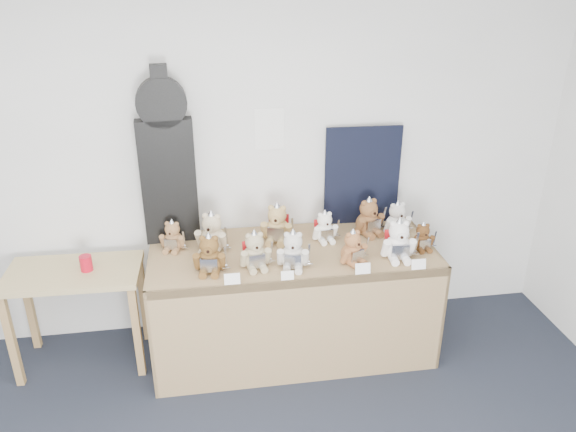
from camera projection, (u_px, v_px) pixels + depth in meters
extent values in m
plane|color=white|center=(162.00, 165.00, 3.96)|extent=(6.00, 0.00, 6.00)
cube|color=white|center=(269.00, 129.00, 3.97)|extent=(0.21, 0.00, 0.30)
cube|color=#936E4A|center=(293.00, 253.00, 3.93)|extent=(1.99, 0.83, 0.06)
cube|color=#936E4A|center=(302.00, 333.00, 3.72)|extent=(1.98, 0.02, 0.83)
cube|color=#936E4A|center=(155.00, 312.00, 3.95)|extent=(0.02, 0.83, 0.83)
cube|color=#936E4A|center=(421.00, 289.00, 4.22)|extent=(0.02, 0.83, 0.83)
cube|color=tan|center=(73.00, 273.00, 3.81)|extent=(0.91, 0.52, 0.04)
cube|color=#A37E46|center=(12.00, 341.00, 3.73)|extent=(0.05, 0.05, 0.71)
cube|color=#A37E46|center=(30.00, 307.00, 4.11)|extent=(0.05, 0.05, 0.71)
cube|color=#A37E46|center=(137.00, 332.00, 3.83)|extent=(0.05, 0.05, 0.71)
cube|color=#A37E46|center=(143.00, 299.00, 4.21)|extent=(0.05, 0.05, 0.71)
cube|color=black|center=(169.00, 182.00, 3.89)|extent=(0.38, 0.13, 0.89)
cylinder|color=black|center=(161.00, 102.00, 3.66)|extent=(0.34, 0.13, 0.33)
cube|color=black|center=(159.00, 82.00, 3.60)|extent=(0.12, 0.11, 0.22)
cube|color=black|center=(362.00, 176.00, 4.18)|extent=(0.57, 0.04, 0.76)
cylinder|color=red|center=(86.00, 263.00, 3.79)|extent=(0.08, 0.08, 0.11)
ellipsoid|color=brown|center=(210.00, 261.00, 3.62)|extent=(0.19, 0.17, 0.17)
sphere|color=brown|center=(209.00, 245.00, 3.57)|extent=(0.12, 0.12, 0.12)
cylinder|color=brown|center=(208.00, 250.00, 3.53)|extent=(0.06, 0.04, 0.05)
sphere|color=black|center=(208.00, 252.00, 3.51)|extent=(0.02, 0.02, 0.02)
sphere|color=brown|center=(202.00, 239.00, 3.55)|extent=(0.04, 0.04, 0.04)
sphere|color=brown|center=(215.00, 238.00, 3.55)|extent=(0.04, 0.04, 0.04)
cylinder|color=brown|center=(197.00, 261.00, 3.59)|extent=(0.06, 0.10, 0.13)
cylinder|color=brown|center=(222.00, 261.00, 3.60)|extent=(0.06, 0.10, 0.13)
cylinder|color=brown|center=(204.00, 272.00, 3.58)|extent=(0.07, 0.12, 0.05)
cylinder|color=brown|center=(215.00, 272.00, 3.58)|extent=(0.07, 0.12, 0.05)
cube|color=white|center=(209.00, 265.00, 3.56)|extent=(0.11, 0.03, 0.09)
cone|color=white|center=(209.00, 238.00, 3.55)|extent=(0.11, 0.11, 0.08)
cube|color=white|center=(226.00, 259.00, 3.57)|extent=(0.02, 0.04, 0.18)
cube|color=white|center=(226.00, 268.00, 3.60)|extent=(0.05, 0.01, 0.01)
ellipsoid|color=tan|center=(255.00, 257.00, 3.67)|extent=(0.18, 0.16, 0.17)
sphere|color=tan|center=(254.00, 242.00, 3.62)|extent=(0.12, 0.12, 0.12)
cylinder|color=tan|center=(256.00, 247.00, 3.58)|extent=(0.05, 0.03, 0.05)
sphere|color=black|center=(257.00, 248.00, 3.57)|extent=(0.02, 0.02, 0.02)
sphere|color=tan|center=(248.00, 236.00, 3.59)|extent=(0.04, 0.04, 0.04)
sphere|color=tan|center=(260.00, 235.00, 3.61)|extent=(0.04, 0.04, 0.04)
cylinder|color=tan|center=(244.00, 259.00, 3.63)|extent=(0.06, 0.10, 0.12)
cylinder|color=tan|center=(267.00, 256.00, 3.67)|extent=(0.06, 0.10, 0.12)
cylinder|color=tan|center=(252.00, 268.00, 3.63)|extent=(0.06, 0.11, 0.05)
cylinder|color=tan|center=(263.00, 267.00, 3.65)|extent=(0.06, 0.11, 0.05)
cube|color=white|center=(257.00, 261.00, 3.61)|extent=(0.11, 0.03, 0.09)
cone|color=white|center=(254.00, 235.00, 3.60)|extent=(0.10, 0.10, 0.08)
cube|color=white|center=(271.00, 253.00, 3.65)|extent=(0.02, 0.04, 0.17)
cube|color=white|center=(271.00, 262.00, 3.68)|extent=(0.05, 0.01, 0.01)
cube|color=#A51217|center=(253.00, 251.00, 3.72)|extent=(0.14, 0.05, 0.15)
ellipsoid|color=beige|center=(293.00, 257.00, 3.67)|extent=(0.19, 0.17, 0.17)
sphere|color=beige|center=(293.00, 241.00, 3.62)|extent=(0.12, 0.12, 0.12)
cylinder|color=beige|center=(293.00, 247.00, 3.58)|extent=(0.06, 0.04, 0.05)
sphere|color=black|center=(293.00, 248.00, 3.56)|extent=(0.02, 0.02, 0.02)
sphere|color=beige|center=(287.00, 235.00, 3.60)|extent=(0.04, 0.04, 0.04)
sphere|color=beige|center=(299.00, 235.00, 3.60)|extent=(0.04, 0.04, 0.04)
cylinder|color=beige|center=(281.00, 257.00, 3.65)|extent=(0.06, 0.10, 0.13)
cylinder|color=beige|center=(305.00, 257.00, 3.64)|extent=(0.06, 0.10, 0.13)
cylinder|color=beige|center=(287.00, 268.00, 3.64)|extent=(0.07, 0.12, 0.05)
cylinder|color=beige|center=(299.00, 268.00, 3.63)|extent=(0.07, 0.12, 0.05)
cube|color=white|center=(293.00, 261.00, 3.61)|extent=(0.11, 0.04, 0.09)
cone|color=white|center=(293.00, 234.00, 3.60)|extent=(0.11, 0.11, 0.08)
cube|color=white|center=(309.00, 255.00, 3.62)|extent=(0.02, 0.04, 0.18)
cube|color=white|center=(309.00, 264.00, 3.65)|extent=(0.05, 0.02, 0.01)
ellipsoid|color=#9A613A|center=(352.00, 253.00, 3.73)|extent=(0.19, 0.18, 0.15)
sphere|color=#9A613A|center=(353.00, 240.00, 3.68)|extent=(0.11, 0.11, 0.11)
cylinder|color=#9A613A|center=(357.00, 244.00, 3.65)|extent=(0.05, 0.04, 0.05)
sphere|color=black|center=(359.00, 245.00, 3.64)|extent=(0.02, 0.02, 0.02)
sphere|color=#9A613A|center=(349.00, 235.00, 3.65)|extent=(0.04, 0.04, 0.04)
sphere|color=#9A613A|center=(357.00, 232.00, 3.68)|extent=(0.04, 0.04, 0.04)
cylinder|color=#9A613A|center=(345.00, 256.00, 3.67)|extent=(0.07, 0.09, 0.11)
cylinder|color=#9A613A|center=(362.00, 251.00, 3.74)|extent=(0.07, 0.09, 0.11)
cylinder|color=#9A613A|center=(353.00, 264.00, 3.69)|extent=(0.08, 0.11, 0.05)
cylinder|color=#9A613A|center=(361.00, 261.00, 3.72)|extent=(0.08, 0.11, 0.05)
cube|color=white|center=(358.00, 256.00, 3.68)|extent=(0.10, 0.06, 0.08)
cone|color=white|center=(353.00, 233.00, 3.66)|extent=(0.09, 0.09, 0.07)
cube|color=white|center=(366.00, 247.00, 3.74)|extent=(0.03, 0.04, 0.16)
cube|color=white|center=(366.00, 255.00, 3.76)|extent=(0.04, 0.02, 0.01)
ellipsoid|color=white|center=(398.00, 247.00, 3.78)|extent=(0.19, 0.17, 0.18)
sphere|color=white|center=(399.00, 231.00, 3.73)|extent=(0.13, 0.13, 0.13)
cylinder|color=white|center=(401.00, 236.00, 3.68)|extent=(0.06, 0.03, 0.06)
sphere|color=black|center=(402.00, 237.00, 3.66)|extent=(0.02, 0.02, 0.02)
sphere|color=white|center=(393.00, 224.00, 3.70)|extent=(0.04, 0.04, 0.04)
sphere|color=white|center=(406.00, 224.00, 3.71)|extent=(0.04, 0.04, 0.04)
cylinder|color=white|center=(386.00, 248.00, 3.75)|extent=(0.06, 0.10, 0.14)
cylinder|color=white|center=(411.00, 247.00, 3.76)|extent=(0.06, 0.10, 0.14)
cylinder|color=white|center=(393.00, 259.00, 3.74)|extent=(0.06, 0.12, 0.05)
cylinder|color=white|center=(405.00, 258.00, 3.74)|extent=(0.06, 0.12, 0.05)
cube|color=white|center=(400.00, 252.00, 3.71)|extent=(0.12, 0.03, 0.10)
cone|color=white|center=(400.00, 223.00, 3.70)|extent=(0.11, 0.11, 0.09)
cube|color=white|center=(416.00, 244.00, 3.74)|extent=(0.02, 0.05, 0.19)
cube|color=white|center=(415.00, 254.00, 3.77)|extent=(0.06, 0.01, 0.01)
cube|color=#A51217|center=(395.00, 241.00, 3.83)|extent=(0.15, 0.04, 0.16)
ellipsoid|color=#56361D|center=(422.00, 242.00, 3.91)|extent=(0.13, 0.11, 0.13)
sphere|color=#56361D|center=(423.00, 231.00, 3.87)|extent=(0.09, 0.09, 0.09)
cylinder|color=#56361D|center=(425.00, 234.00, 3.84)|extent=(0.04, 0.02, 0.04)
sphere|color=black|center=(426.00, 235.00, 3.83)|extent=(0.01, 0.01, 0.01)
sphere|color=#56361D|center=(419.00, 226.00, 3.85)|extent=(0.03, 0.03, 0.03)
sphere|color=#56361D|center=(428.00, 225.00, 3.86)|extent=(0.03, 0.03, 0.03)
cylinder|color=#56361D|center=(415.00, 243.00, 3.88)|extent=(0.04, 0.07, 0.10)
cylinder|color=#56361D|center=(431.00, 241.00, 3.90)|extent=(0.04, 0.07, 0.10)
cylinder|color=#56361D|center=(420.00, 250.00, 3.88)|extent=(0.04, 0.08, 0.04)
cylinder|color=#56361D|center=(428.00, 249.00, 3.89)|extent=(0.04, 0.08, 0.04)
cube|color=white|center=(425.00, 244.00, 3.86)|extent=(0.08, 0.02, 0.07)
cone|color=white|center=(424.00, 225.00, 3.85)|extent=(0.08, 0.08, 0.06)
cube|color=white|center=(434.00, 239.00, 3.89)|extent=(0.01, 0.03, 0.13)
cube|color=white|center=(434.00, 245.00, 3.91)|extent=(0.04, 0.01, 0.01)
ellipsoid|color=beige|center=(213.00, 239.00, 3.89)|extent=(0.23, 0.21, 0.18)
sphere|color=beige|center=(212.00, 223.00, 3.84)|extent=(0.13, 0.13, 0.13)
cylinder|color=beige|center=(209.00, 228.00, 3.79)|extent=(0.06, 0.05, 0.06)
sphere|color=black|center=(208.00, 230.00, 3.77)|extent=(0.02, 0.02, 0.02)
sphere|color=beige|center=(205.00, 216.00, 3.82)|extent=(0.04, 0.04, 0.04)
sphere|color=beige|center=(217.00, 217.00, 3.81)|extent=(0.04, 0.04, 0.04)
cylinder|color=beige|center=(200.00, 238.00, 3.88)|extent=(0.08, 0.11, 0.14)
cylinder|color=beige|center=(224.00, 241.00, 3.85)|extent=(0.08, 0.11, 0.14)
cylinder|color=beige|center=(204.00, 250.00, 3.86)|extent=(0.09, 0.13, 0.05)
cylinder|color=beige|center=(216.00, 251.00, 3.84)|extent=(0.09, 0.13, 0.05)
cube|color=white|center=(209.00, 243.00, 3.82)|extent=(0.12, 0.06, 0.10)
cone|color=white|center=(211.00, 216.00, 3.81)|extent=(0.11, 0.11, 0.09)
cube|color=white|center=(227.00, 238.00, 3.82)|extent=(0.03, 0.05, 0.19)
cube|color=white|center=(227.00, 248.00, 3.85)|extent=(0.05, 0.03, 0.01)
ellipsoid|color=tan|center=(277.00, 230.00, 4.01)|extent=(0.22, 0.20, 0.18)
sphere|color=tan|center=(277.00, 215.00, 3.96)|extent=(0.13, 0.13, 0.13)
cylinder|color=tan|center=(276.00, 220.00, 3.92)|extent=(0.06, 0.05, 0.06)
sphere|color=black|center=(275.00, 221.00, 3.90)|extent=(0.02, 0.02, 0.02)
sphere|color=tan|center=(271.00, 208.00, 3.95)|extent=(0.04, 0.04, 0.04)
sphere|color=tan|center=(283.00, 208.00, 3.94)|extent=(0.04, 0.04, 0.04)
cylinder|color=tan|center=(265.00, 230.00, 4.00)|extent=(0.08, 0.11, 0.14)
cylinder|color=tan|center=(289.00, 231.00, 3.98)|extent=(0.08, 0.11, 0.14)
cylinder|color=tan|center=(270.00, 241.00, 3.98)|extent=(0.09, 0.13, 0.06)
cylinder|color=tan|center=(282.00, 241.00, 3.97)|extent=(0.09, 0.13, 0.06)
cube|color=white|center=(276.00, 234.00, 3.95)|extent=(0.12, 0.05, 0.10)
cone|color=white|center=(277.00, 207.00, 3.94)|extent=(0.11, 0.11, 0.09)
cube|color=white|center=(293.00, 229.00, 3.95)|extent=(0.03, 0.05, 0.19)
cube|color=white|center=(292.00, 238.00, 3.98)|extent=(0.05, 0.02, 0.01)
cube|color=#A51217|center=(279.00, 225.00, 4.07)|extent=(0.15, 0.07, 0.17)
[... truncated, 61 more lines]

